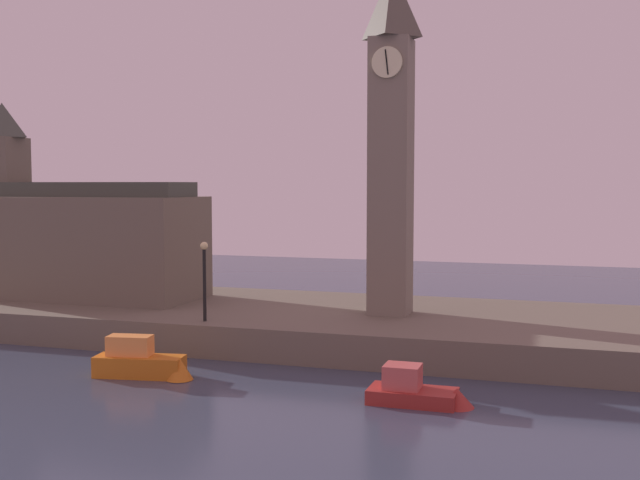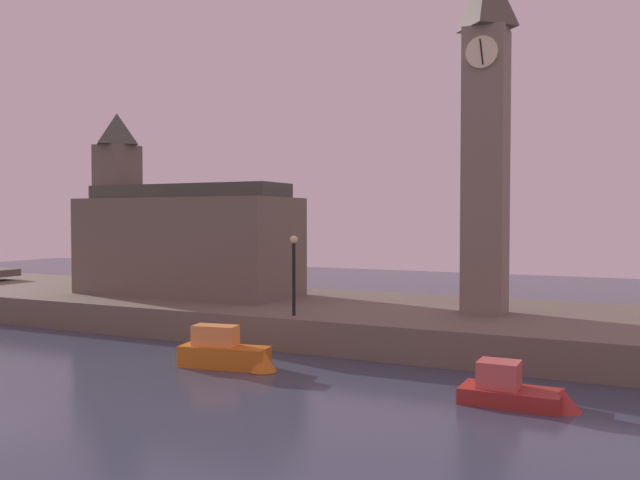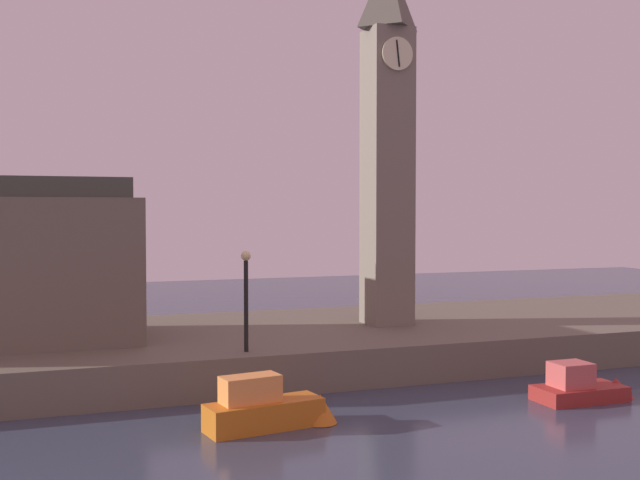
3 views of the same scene
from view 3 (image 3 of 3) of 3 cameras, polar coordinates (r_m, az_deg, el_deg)
name	(u,v)px [view 3 (image 3 of 3)]	position (r m, az deg, el deg)	size (l,w,h in m)	color
far_embankment	(130,355)	(32.61, -13.90, -8.23)	(70.00, 12.00, 1.50)	#6B6051
clock_tower	(387,134)	(34.92, 5.00, 7.83)	(2.09, 2.15, 16.52)	slate
streetlamp	(246,288)	(28.01, -5.50, -3.58)	(0.36, 0.36, 3.66)	black
boat_patrol_orange	(272,408)	(24.02, -3.60, -12.33)	(4.30, 1.78, 1.66)	orange
boat_dinghy_red	(588,388)	(28.96, 19.25, -10.29)	(3.83, 1.57, 1.47)	maroon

